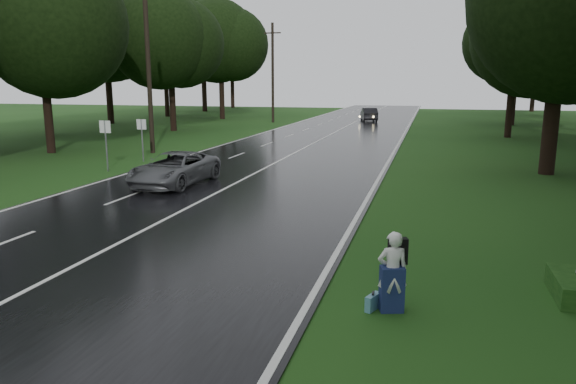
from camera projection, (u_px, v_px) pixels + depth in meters
name	position (u px, v px, depth m)	size (l,w,h in m)	color
ground	(45.00, 283.00, 11.58)	(160.00, 160.00, 0.00)	#1E4614
road	(286.00, 158.00, 30.49)	(12.00, 140.00, 0.04)	black
lane_center	(286.00, 157.00, 30.48)	(0.12, 140.00, 0.01)	silver
grey_car	(175.00, 169.00, 22.29)	(2.25, 4.89, 1.36)	#4F5155
far_car	(369.00, 114.00, 58.32)	(1.54, 4.41, 1.45)	black
hitchhiker	(393.00, 274.00, 10.04)	(0.66, 0.63, 1.57)	silver
suitcase	(373.00, 302.00, 10.19)	(0.12, 0.43, 0.31)	teal
utility_pole_mid	(153.00, 153.00, 32.69)	(1.80, 0.28, 10.62)	black
utility_pole_far	(273.00, 122.00, 57.15)	(1.80, 0.28, 10.28)	black
road_sign_a	(108.00, 171.00, 26.00)	(0.59, 0.10, 2.46)	white
road_sign_b	(143.00, 161.00, 29.17)	(0.55, 0.10, 2.30)	white
tree_left_d	(52.00, 153.00, 32.74)	(8.35, 8.35, 13.05)	black
tree_left_e	(174.00, 131.00, 47.44)	(8.87, 8.87, 13.87)	black
tree_left_f	(222.00, 119.00, 62.46)	(10.12, 10.12, 15.82)	black
tree_right_d	(546.00, 174.00, 25.23)	(8.50, 8.50, 13.29)	black
tree_right_e	(507.00, 137.00, 41.76)	(8.06, 8.06, 12.59)	black
tree_right_f	(511.00, 125.00, 53.57)	(9.72, 9.72, 15.18)	black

